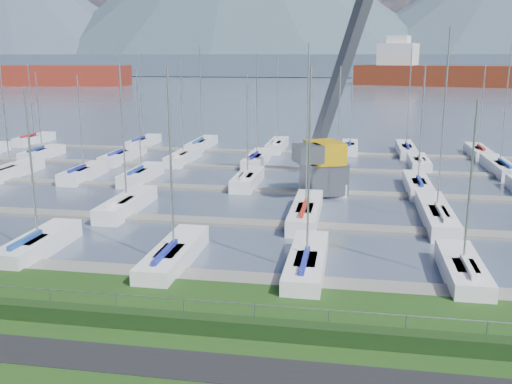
# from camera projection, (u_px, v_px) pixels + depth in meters

# --- Properties ---
(path) EXTENTS (160.00, 2.00, 0.04)m
(path) POSITION_uv_depth(u_px,v_px,m) (187.00, 365.00, 20.85)
(path) COLOR black
(path) RESTS_ON grass
(water) EXTENTS (800.00, 540.00, 0.20)m
(water) POSITION_uv_depth(u_px,v_px,m) (343.00, 81.00, 273.09)
(water) COLOR #49556A
(hedge) EXTENTS (80.00, 0.70, 0.70)m
(hedge) POSITION_uv_depth(u_px,v_px,m) (205.00, 324.00, 23.26)
(hedge) COLOR black
(hedge) RESTS_ON grass
(fence) EXTENTS (80.00, 0.04, 0.04)m
(fence) POSITION_uv_depth(u_px,v_px,m) (207.00, 301.00, 23.45)
(fence) COLOR gray
(fence) RESTS_ON grass
(foothill) EXTENTS (900.00, 80.00, 12.00)m
(foothill) POSITION_uv_depth(u_px,v_px,m) (346.00, 65.00, 338.71)
(foothill) COLOR #465667
(foothill) RESTS_ON water
(mountains) EXTENTS (1190.00, 360.00, 115.00)m
(mountains) POSITION_uv_depth(u_px,v_px,m) (361.00, 4.00, 399.60)
(mountains) COLOR #444D63
(mountains) RESTS_ON water
(docks) EXTENTS (90.00, 41.60, 0.25)m
(docks) POSITION_uv_depth(u_px,v_px,m) (284.00, 191.00, 48.70)
(docks) COLOR slate
(docks) RESTS_ON water
(crane) EXTENTS (7.97, 12.81, 22.35)m
(crane) POSITION_uv_depth(u_px,v_px,m) (331.00, 126.00, 47.60)
(crane) COLOR slate
(crane) RESTS_ON water
(cargo_ship_west) EXTENTS (90.47, 32.19, 21.50)m
(cargo_ship_west) POSITION_uv_depth(u_px,v_px,m) (4.00, 75.00, 225.70)
(cargo_ship_west) COLOR maroon
(cargo_ship_west) RESTS_ON water
(cargo_ship_mid) EXTENTS (104.84, 46.19, 21.50)m
(cargo_ship_mid) POSITION_uv_depth(u_px,v_px,m) (481.00, 76.00, 216.87)
(cargo_ship_mid) COLOR maroon
(cargo_ship_mid) RESTS_ON water
(sailboat_fleet) EXTENTS (75.97, 49.26, 13.42)m
(sailboat_fleet) POSITION_uv_depth(u_px,v_px,m) (264.00, 121.00, 51.09)
(sailboat_fleet) COLOR maroon
(sailboat_fleet) RESTS_ON water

